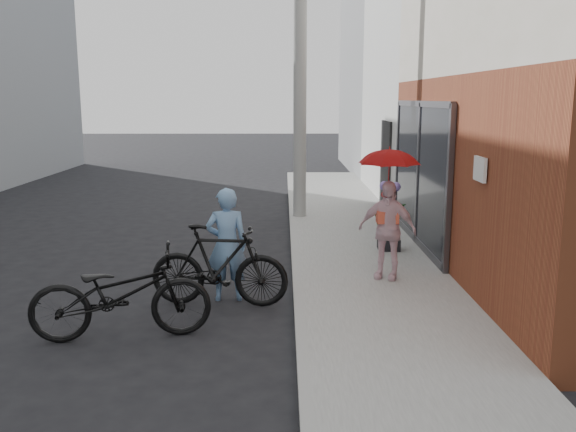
{
  "coord_description": "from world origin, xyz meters",
  "views": [
    {
      "loc": [
        0.75,
        -7.22,
        2.67
      ],
      "look_at": [
        0.81,
        0.91,
        1.1
      ],
      "focal_mm": 38.0,
      "sensor_mm": 36.0,
      "label": 1
    }
  ],
  "objects_px": {
    "officer": "(227,245)",
    "planter": "(389,244)",
    "bike_right": "(219,265)",
    "utility_pole": "(300,58)",
    "kimono_woman": "(387,230)",
    "bike_left": "(121,294)"
  },
  "relations": [
    {
      "from": "officer",
      "to": "planter",
      "type": "relative_size",
      "value": 4.16
    },
    {
      "from": "bike_right",
      "to": "utility_pole",
      "type": "bearing_deg",
      "value": -5.81
    },
    {
      "from": "officer",
      "to": "bike_right",
      "type": "height_order",
      "value": "officer"
    },
    {
      "from": "utility_pole",
      "to": "bike_right",
      "type": "bearing_deg",
      "value": -102.02
    },
    {
      "from": "kimono_woman",
      "to": "planter",
      "type": "bearing_deg",
      "value": 102.64
    },
    {
      "from": "officer",
      "to": "planter",
      "type": "height_order",
      "value": "officer"
    },
    {
      "from": "planter",
      "to": "bike_right",
      "type": "bearing_deg",
      "value": -136.41
    },
    {
      "from": "bike_left",
      "to": "officer",
      "type": "bearing_deg",
      "value": -48.38
    },
    {
      "from": "utility_pole",
      "to": "kimono_woman",
      "type": "bearing_deg",
      "value": -76.65
    },
    {
      "from": "utility_pole",
      "to": "bike_right",
      "type": "distance_m",
      "value": 6.42
    },
    {
      "from": "kimono_woman",
      "to": "planter",
      "type": "distance_m",
      "value": 1.82
    },
    {
      "from": "officer",
      "to": "bike_right",
      "type": "bearing_deg",
      "value": 66.21
    },
    {
      "from": "officer",
      "to": "planter",
      "type": "xyz_separation_m",
      "value": [
        2.56,
        2.28,
        -0.55
      ]
    },
    {
      "from": "officer",
      "to": "bike_left",
      "type": "xyz_separation_m",
      "value": [
        -1.07,
        -1.34,
        -0.24
      ]
    },
    {
      "from": "bike_right",
      "to": "kimono_woman",
      "type": "bearing_deg",
      "value": -63.94
    },
    {
      "from": "utility_pole",
      "to": "bike_right",
      "type": "relative_size",
      "value": 3.89
    },
    {
      "from": "kimono_woman",
      "to": "utility_pole",
      "type": "bearing_deg",
      "value": 127.06
    },
    {
      "from": "officer",
      "to": "bike_right",
      "type": "relative_size",
      "value": 0.85
    },
    {
      "from": "bike_left",
      "to": "planter",
      "type": "bearing_deg",
      "value": -54.89
    },
    {
      "from": "kimono_woman",
      "to": "planter",
      "type": "xyz_separation_m",
      "value": [
        0.33,
        1.68,
        -0.61
      ]
    },
    {
      "from": "bike_left",
      "to": "kimono_woman",
      "type": "bearing_deg",
      "value": -69.34
    },
    {
      "from": "officer",
      "to": "kimono_woman",
      "type": "height_order",
      "value": "kimono_woman"
    }
  ]
}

